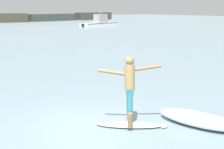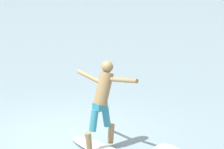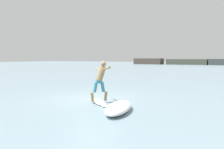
# 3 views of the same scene
# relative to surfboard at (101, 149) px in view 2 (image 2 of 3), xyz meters

# --- Properties ---
(ground_plane) EXTENTS (200.00, 200.00, 0.00)m
(ground_plane) POSITION_rel_surfboard_xyz_m (-0.87, 0.70, -0.04)
(ground_plane) COLOR #7E97A3
(surfboard) EXTENTS (1.72, 1.62, 0.22)m
(surfboard) POSITION_rel_surfboard_xyz_m (0.00, 0.00, 0.00)
(surfboard) COLOR white
(surfboard) RESTS_ON ground
(surfer) EXTENTS (1.41, 1.16, 1.85)m
(surfer) POSITION_rel_surfboard_xyz_m (0.03, 0.10, 1.14)
(surfer) COLOR olive
(surfer) RESTS_ON surfboard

